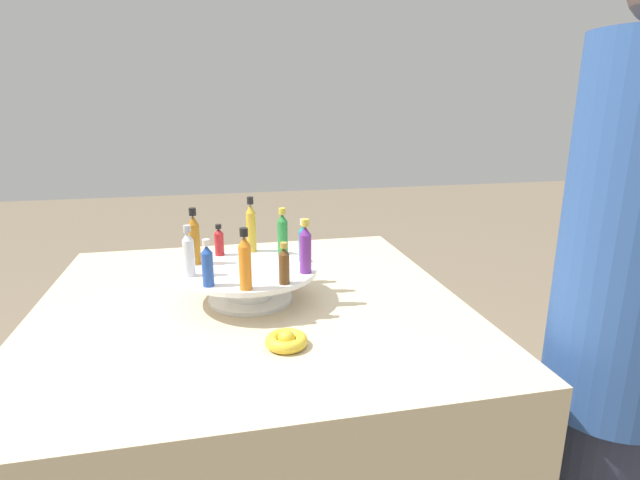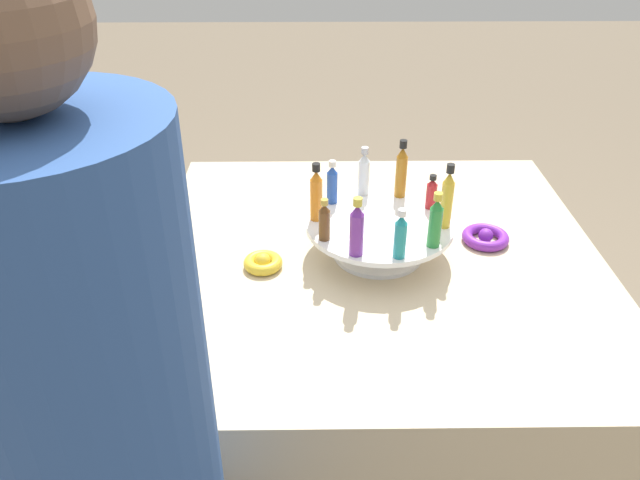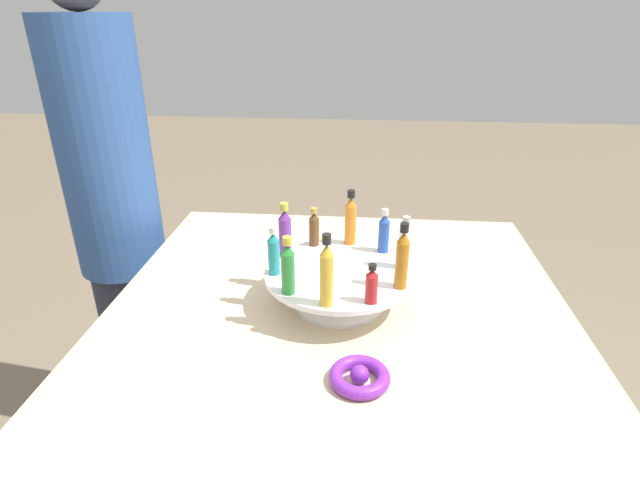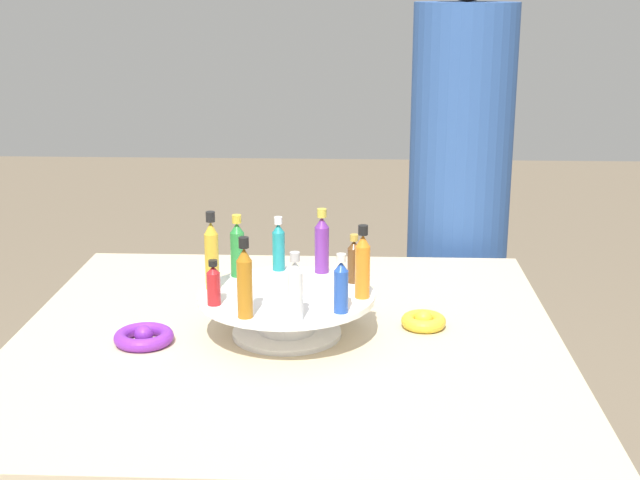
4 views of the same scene
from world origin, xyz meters
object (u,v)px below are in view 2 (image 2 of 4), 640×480
(ribbon_bow_gold, at_px, (263,262))
(display_stand, at_px, (379,234))
(bottle_red, at_px, (432,193))
(bottle_orange, at_px, (316,194))
(bottle_purple, at_px, (357,229))
(bottle_teal, at_px, (400,236))
(bottle_green, at_px, (435,222))
(bottle_brown, at_px, (324,221))
(bottle_clear, at_px, (364,173))
(bottle_blue, at_px, (332,184))
(ribbon_bow_purple, at_px, (485,237))
(bottle_gold, at_px, (447,199))
(bottle_amber, at_px, (401,171))

(ribbon_bow_gold, bearing_deg, display_stand, 101.13)
(bottle_red, distance_m, ribbon_bow_gold, 0.42)
(display_stand, bearing_deg, bottle_orange, -97.25)
(bottle_orange, relative_size, bottle_purple, 1.05)
(bottle_teal, xyz_separation_m, bottle_green, (-0.04, 0.08, 0.01))
(bottle_brown, bearing_deg, bottle_clear, 154.75)
(bottle_teal, bearing_deg, bottle_clear, -169.25)
(bottle_purple, bearing_deg, ribbon_bow_gold, -111.16)
(bottle_red, bearing_deg, bottle_orange, -79.25)
(bottle_brown, distance_m, ribbon_bow_gold, 0.18)
(bottle_blue, height_order, bottle_red, bottle_blue)
(display_stand, height_order, bottle_brown, bottle_brown)
(bottle_purple, height_order, ribbon_bow_purple, bottle_purple)
(bottle_green, distance_m, bottle_gold, 0.09)
(bottle_green, xyz_separation_m, ribbon_bow_purple, (-0.15, 0.16, -0.13))
(bottle_green, distance_m, bottle_clear, 0.27)
(bottle_purple, distance_m, bottle_gold, 0.23)
(display_stand, relative_size, bottle_brown, 3.46)
(bottle_blue, bearing_deg, bottle_amber, 100.75)
(bottle_purple, relative_size, bottle_red, 1.56)
(ribbon_bow_gold, bearing_deg, bottle_teal, 72.87)
(bottle_teal, distance_m, bottle_clear, 0.29)
(bottle_amber, bearing_deg, bottle_teal, -7.25)
(display_stand, xyz_separation_m, bottle_brown, (0.07, -0.13, 0.07))
(bottle_purple, height_order, bottle_red, bottle_purple)
(display_stand, height_order, bottle_green, bottle_green)
(bottle_gold, height_order, ribbon_bow_gold, bottle_gold)
(bottle_clear, bearing_deg, bottle_purple, -7.25)
(display_stand, xyz_separation_m, bottle_purple, (0.13, -0.06, 0.09))
(bottle_purple, relative_size, ribbon_bow_purple, 1.18)
(bottle_brown, relative_size, bottle_gold, 0.64)
(bottle_clear, height_order, ribbon_bow_purple, bottle_clear)
(bottle_teal, xyz_separation_m, bottle_clear, (-0.28, -0.05, 0.01))
(bottle_green, relative_size, bottle_clear, 1.02)
(bottle_teal, distance_m, bottle_amber, 0.27)
(display_stand, height_order, ribbon_bow_purple, display_stand)
(bottle_teal, bearing_deg, ribbon_bow_gold, -107.13)
(display_stand, xyz_separation_m, bottle_green, (0.10, 0.10, 0.09))
(bottle_brown, bearing_deg, ribbon_bow_purple, 107.25)
(display_stand, bearing_deg, bottle_teal, 10.75)
(bottle_orange, bearing_deg, bottle_purple, 28.75)
(bottle_clear, bearing_deg, display_stand, 10.75)
(bottle_red, bearing_deg, ribbon_bow_gold, -72.75)
(bottle_brown, height_order, bottle_green, bottle_green)
(bottle_green, distance_m, bottle_red, 0.17)
(bottle_purple, distance_m, bottle_teal, 0.09)
(bottle_green, bearing_deg, bottle_orange, -115.25)
(bottle_orange, distance_m, bottle_purple, 0.17)
(bottle_clear, bearing_deg, bottle_green, 28.75)
(bottle_orange, height_order, ribbon_bow_purple, bottle_orange)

